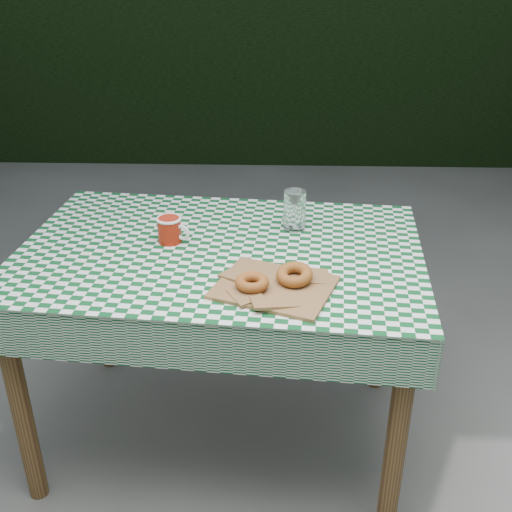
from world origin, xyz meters
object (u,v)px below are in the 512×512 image
(drinking_glass, at_px, (295,210))
(table, at_px, (223,349))
(coffee_mug, at_px, (169,230))
(paper_bag, at_px, (274,286))

(drinking_glass, bearing_deg, table, -145.90)
(coffee_mug, xyz_separation_m, drinking_glass, (0.40, 0.12, 0.02))
(coffee_mug, bearing_deg, table, 6.31)
(drinking_glass, bearing_deg, paper_bag, -99.04)
(table, relative_size, drinking_glass, 9.31)
(coffee_mug, height_order, drinking_glass, drinking_glass)
(coffee_mug, bearing_deg, paper_bag, -18.92)
(table, distance_m, drinking_glass, 0.53)
(paper_bag, xyz_separation_m, coffee_mug, (-0.34, 0.29, 0.03))
(paper_bag, height_order, drinking_glass, drinking_glass)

